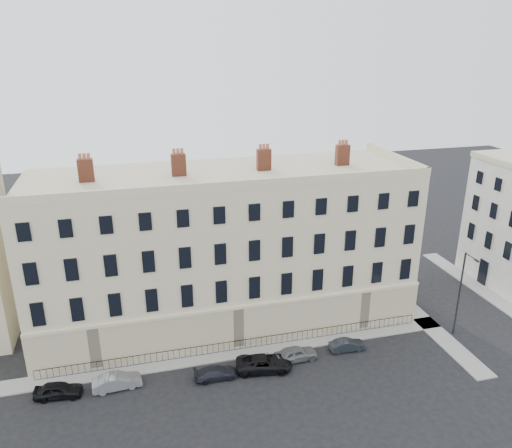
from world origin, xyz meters
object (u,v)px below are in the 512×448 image
object	(u,v)px
car_b	(117,381)
streetlamp	(461,290)
car_c	(216,373)
car_d	(264,363)
car_f	(347,345)
car_a	(58,390)
car_e	(296,354)

from	to	relation	value
car_b	streetlamp	bearing A→B (deg)	-94.10
car_c	car_d	distance (m)	4.20
car_d	car_f	xyz separation A→B (m)	(8.08, 0.85, -0.13)
streetlamp	car_f	bearing A→B (deg)	-179.20
car_a	car_c	size ratio (longest dim) A/B	1.02
car_e	car_f	distance (m)	5.00
car_c	car_f	bearing A→B (deg)	-86.07
car_e	car_f	size ratio (longest dim) A/B	1.17
car_a	car_e	distance (m)	19.75
car_b	car_e	bearing A→B (deg)	-94.42
car_b	car_c	world-z (taller)	car_b
car_f	streetlamp	world-z (taller)	streetlamp
car_b	car_e	world-z (taller)	car_e
car_b	car_c	size ratio (longest dim) A/B	1.07
car_c	streetlamp	world-z (taller)	streetlamp
car_f	car_a	bearing A→B (deg)	92.06
car_f	car_c	bearing A→B (deg)	96.40
car_f	streetlamp	bearing A→B (deg)	-88.81
car_b	car_c	distance (m)	8.02
car_a	car_c	bearing A→B (deg)	-88.22
car_b	car_e	xyz separation A→B (m)	(15.27, -0.12, 0.01)
car_d	car_f	world-z (taller)	car_d
car_d	car_c	bearing A→B (deg)	100.55
car_b	car_f	bearing A→B (deg)	-93.71
streetlamp	car_b	bearing A→B (deg)	-178.49
car_c	car_b	bearing A→B (deg)	83.50
car_a	car_b	distance (m)	4.49
car_e	streetlamp	world-z (taller)	streetlamp
car_b	streetlamp	world-z (taller)	streetlamp
car_a	car_d	world-z (taller)	car_d
car_b	car_e	distance (m)	15.27
car_d	streetlamp	xyz separation A→B (m)	(19.19, 0.69, 4.05)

